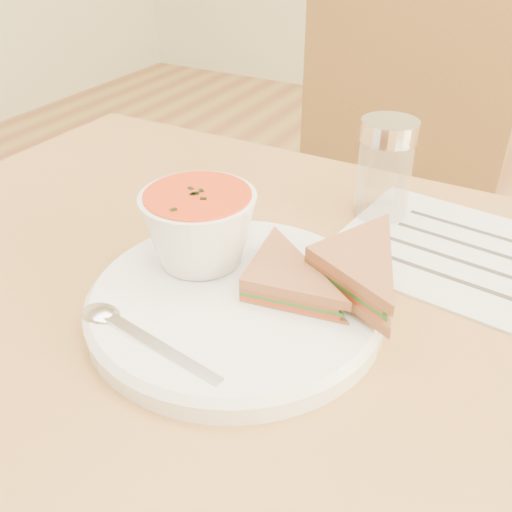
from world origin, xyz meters
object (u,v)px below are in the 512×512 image
Objects in this scene: plate at (235,303)px; chair_far at (363,233)px; soup_bowl at (200,231)px; condiment_shaker at (384,170)px.

chair_far is at bearing 97.23° from plate.
soup_bowl is 0.23m from condiment_shaker.
condiment_shaker is at bearing 77.23° from plate.
chair_far is 9.14× the size of soup_bowl.
soup_bowl reaches higher than plate.
soup_bowl is (0.02, -0.59, 0.32)m from chair_far.
plate is (0.08, -0.62, 0.27)m from chair_far.
plate is 0.25m from condiment_shaker.
soup_bowl is (-0.05, 0.03, 0.04)m from plate.
chair_far is 0.52m from condiment_shaker.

